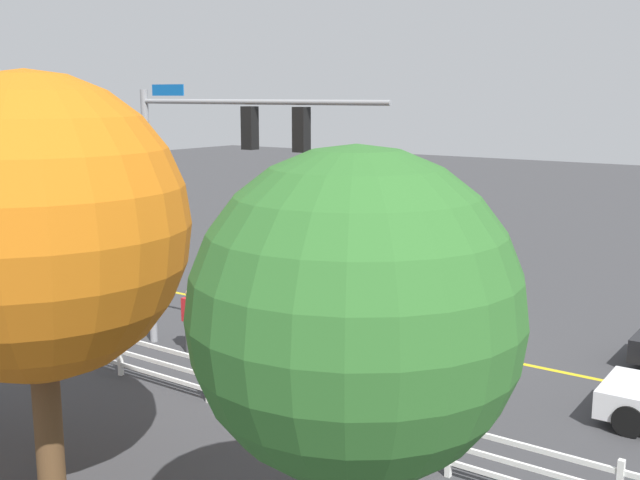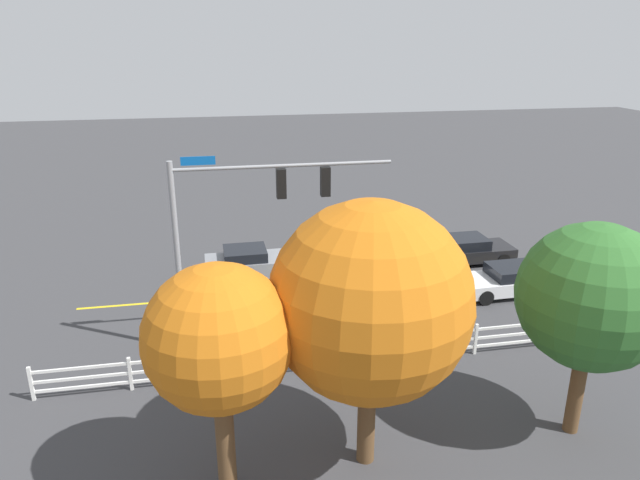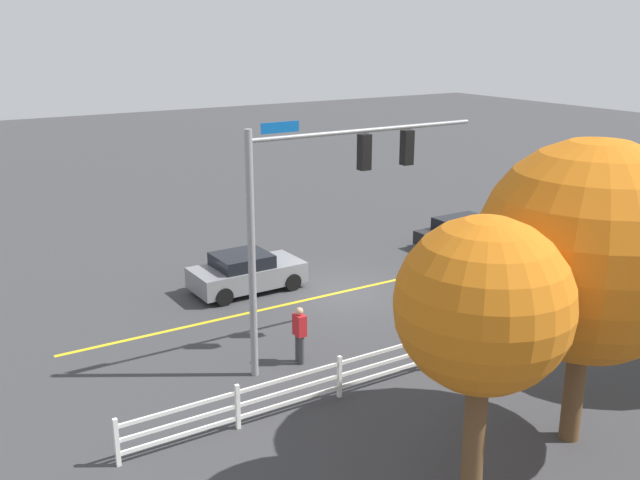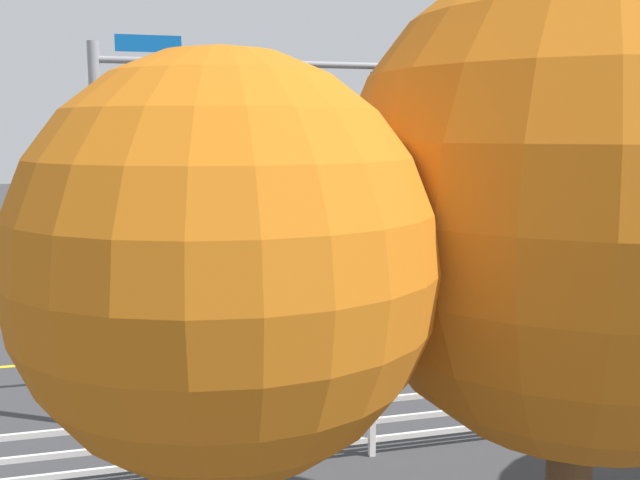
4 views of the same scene
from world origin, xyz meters
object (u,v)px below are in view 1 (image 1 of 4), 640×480
(car_2, at_px, (358,287))
(tree_0, at_px, (355,316))
(tree_1, at_px, (35,228))
(pedestrian, at_px, (190,317))

(car_2, relative_size, tree_0, 0.66)
(tree_0, relative_size, tree_1, 0.87)
(car_2, height_order, pedestrian, pedestrian)
(pedestrian, distance_m, tree_0, 11.93)
(tree_0, bearing_deg, car_2, -57.60)
(pedestrian, xyz_separation_m, tree_1, (-3.38, 6.69, 3.64))
(tree_0, bearing_deg, pedestrian, -35.28)
(car_2, xyz_separation_m, pedestrian, (1.31, 6.09, 0.23))
(pedestrian, bearing_deg, car_2, -102.20)
(car_2, relative_size, pedestrian, 2.40)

